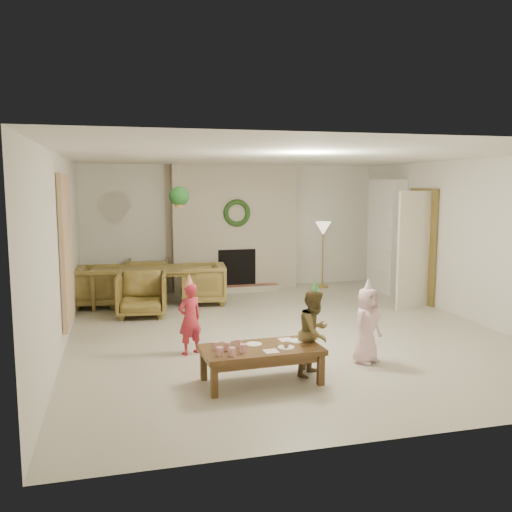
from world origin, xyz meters
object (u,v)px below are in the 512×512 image
object	(u,v)px
dining_table	(145,287)
coffee_table_top	(261,350)
child_pink	(367,325)
dining_chair_right	(203,284)
dining_chair_left	(98,286)
child_plaid	(315,332)
dining_chair_far	(148,277)
child_red	(190,319)
dining_chair_near	(142,294)

from	to	relation	value
dining_table	coffee_table_top	distance (m)	4.26
dining_table	child_pink	world-z (taller)	child_pink
dining_chair_right	coffee_table_top	world-z (taller)	dining_chair_right
dining_table	coffee_table_top	bearing A→B (deg)	-69.94
dining_chair_left	child_plaid	bearing A→B (deg)	-143.04
dining_table	dining_chair_far	distance (m)	0.81
dining_chair_left	coffee_table_top	world-z (taller)	dining_chair_left
child_pink	child_red	bearing A→B (deg)	126.25
dining_chair_near	dining_table	bearing A→B (deg)	90.00
dining_chair_right	child_plaid	world-z (taller)	child_plaid
coffee_table_top	child_pink	distance (m)	1.43
child_pink	dining_chair_right	bearing A→B (deg)	79.71
dining_chair_right	dining_table	bearing A→B (deg)	-90.00
child_red	dining_chair_near	bearing A→B (deg)	-102.82
dining_chair_left	coffee_table_top	distance (m)	4.60
dining_table	dining_chair_far	bearing A→B (deg)	90.00
dining_chair_right	child_plaid	xyz separation A→B (m)	(0.63, -3.94, 0.13)
dining_chair_far	child_plaid	xyz separation A→B (m)	(1.55, -4.86, 0.13)
dining_table	child_red	bearing A→B (deg)	-75.97
child_pink	dining_table	bearing A→B (deg)	91.27
dining_chair_near	child_pink	xyz separation A→B (m)	(2.48, -3.00, 0.10)
dining_chair_near	coffee_table_top	size ratio (longest dim) A/B	0.62
dining_table	dining_chair_right	xyz separation A→B (m)	(1.00, -0.11, 0.03)
dining_chair_near	dining_chair_far	world-z (taller)	same
dining_chair_right	child_red	distance (m)	2.91
dining_chair_near	child_pink	bearing A→B (deg)	-43.97
coffee_table_top	child_red	xyz separation A→B (m)	(-0.61, 1.18, 0.09)
child_red	child_plaid	size ratio (longest dim) A/B	0.93
dining_chair_right	coffee_table_top	distance (m)	4.03
dining_table	dining_chair_right	world-z (taller)	dining_chair_right
dining_chair_near	child_plaid	bearing A→B (deg)	-55.53
dining_chair_near	dining_chair_left	xyz separation A→B (m)	(-0.71, 0.89, 0.00)
dining_chair_near	dining_chair_left	distance (m)	1.14
child_red	child_pink	size ratio (longest dim) A/B	0.99
dining_chair_left	coffee_table_top	bearing A→B (deg)	-150.44
coffee_table_top	child_red	world-z (taller)	child_red
dining_chair_far	dining_chair_left	xyz separation A→B (m)	(-0.89, -0.71, 0.00)
dining_chair_far	child_plaid	world-z (taller)	child_plaid
child_plaid	child_pink	distance (m)	0.79
dining_table	child_pink	bearing A→B (deg)	-51.41
child_red	dining_chair_left	bearing A→B (deg)	-94.06
dining_table	child_plaid	size ratio (longest dim) A/B	1.89
dining_table	dining_chair_left	distance (m)	0.81
dining_chair_left	child_red	bearing A→B (deg)	-152.13
dining_chair_left	coffee_table_top	xyz separation A→B (m)	(1.80, -4.23, 0.00)
dining_chair_far	dining_chair_right	size ratio (longest dim) A/B	1.00
coffee_table_top	dining_chair_right	bearing A→B (deg)	87.12
dining_chair_right	coffee_table_top	bearing A→B (deg)	6.42
dining_chair_far	child_pink	size ratio (longest dim) A/B	0.87
dining_chair_near	child_red	world-z (taller)	child_red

